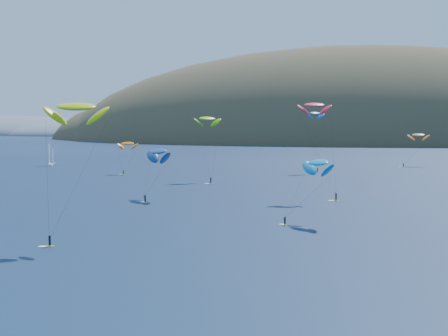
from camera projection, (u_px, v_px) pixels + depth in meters
name	position (u px, v px, depth m)	size (l,w,h in m)	color
ground	(116.00, 293.00, 75.10)	(2800.00, 2800.00, 0.00)	black
island	(371.00, 152.00, 615.31)	(730.00, 300.00, 210.00)	#3D3526
headland	(25.00, 136.00, 900.66)	(460.00, 250.00, 60.00)	slate
sailboat	(51.00, 164.00, 283.04)	(9.55, 8.86, 11.40)	silver
kitesurfer_1	(128.00, 143.00, 241.03)	(8.14, 7.26, 13.90)	#E6FF1C
kitesurfer_2	(76.00, 107.00, 106.30)	(11.33, 10.64, 25.97)	#E6FF1C
kitesurfer_3	(207.00, 119.00, 214.00)	(9.99, 16.39, 23.86)	#E6FF1C
kitesurfer_4	(315.00, 113.00, 248.13)	(8.49, 7.63, 25.67)	#E6FF1C
kitesurfer_5	(318.00, 162.00, 126.09)	(11.16, 10.75, 14.75)	#E6FF1C
kitesurfer_9	(315.00, 105.00, 164.04)	(11.47, 7.44, 27.11)	#E6FF1C
kitesurfer_10	(159.00, 151.00, 164.89)	(10.77, 15.64, 15.40)	#E6FF1C
kitesurfer_11	(418.00, 135.00, 282.14)	(12.35, 12.82, 16.45)	#E6FF1C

